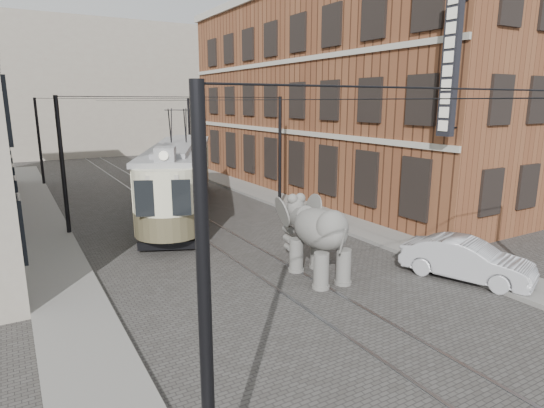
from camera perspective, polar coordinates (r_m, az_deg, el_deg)
ground at (r=17.78m, az=-3.40°, el=-6.13°), size 120.00×120.00×0.00m
tram_rails at (r=17.77m, az=-3.40°, el=-6.10°), size 1.54×80.00×0.02m
sidewalk_right at (r=21.02m, az=11.37°, el=-3.16°), size 2.00×60.00×0.15m
sidewalk_left at (r=16.11m, az=-24.78°, el=-9.10°), size 2.00×60.00×0.15m
brick_building at (r=30.36m, az=7.64°, el=13.12°), size 8.00×26.00×12.00m
distant_block at (r=55.57m, az=-23.03°, el=13.07°), size 28.00×10.00×14.00m
catenary at (r=21.52m, az=-10.04°, el=5.22°), size 11.00×30.20×6.00m
tram at (r=24.19m, az=-11.51°, el=5.23°), size 8.00×13.52×5.37m
elephant at (r=15.05m, az=5.98°, el=-4.54°), size 2.69×4.41×2.59m
parked_car at (r=16.33m, az=23.20°, el=-6.42°), size 2.83×4.33×1.35m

